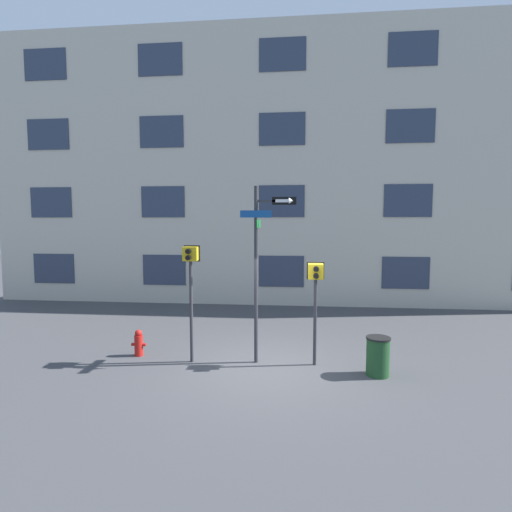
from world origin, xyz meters
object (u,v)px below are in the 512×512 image
street_sign_pole (259,259)px  fire_hydrant (139,343)px  trash_bin (378,356)px  pedestrian_signal_right (316,284)px  pedestrian_signal_left (191,272)px

street_sign_pole → fire_hydrant: street_sign_pole is taller
fire_hydrant → trash_bin: trash_bin is taller
pedestrian_signal_right → fire_hydrant: pedestrian_signal_right is taller
trash_bin → street_sign_pole: bearing=168.3°
pedestrian_signal_right → fire_hydrant: (-4.37, 0.20, -1.60)m
pedestrian_signal_right → pedestrian_signal_left: bearing=-178.2°
street_sign_pole → pedestrian_signal_left: size_ratio=1.49×
fire_hydrant → trash_bin: (5.72, -0.72, 0.11)m
pedestrian_signal_left → trash_bin: bearing=-5.6°
street_sign_pole → pedestrian_signal_right: (1.31, -0.03, -0.57)m
pedestrian_signal_left → pedestrian_signal_right: bearing=1.8°
trash_bin → pedestrian_signal_left: bearing=174.4°
pedestrian_signal_right → trash_bin: bearing=-21.0°
pedestrian_signal_left → pedestrian_signal_right: size_ratio=1.16×
pedestrian_signal_left → street_sign_pole: bearing=4.5°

